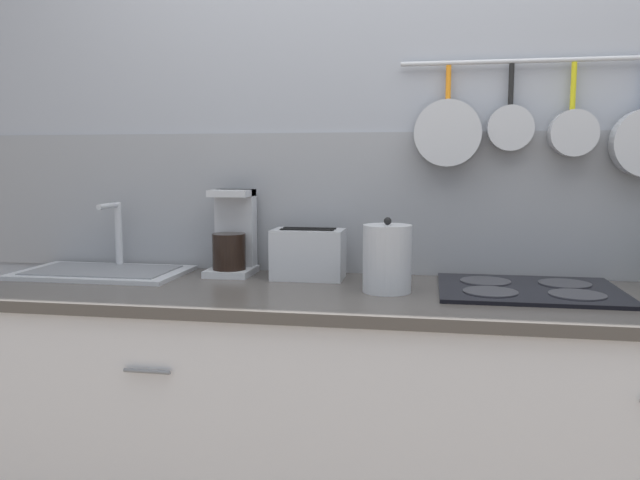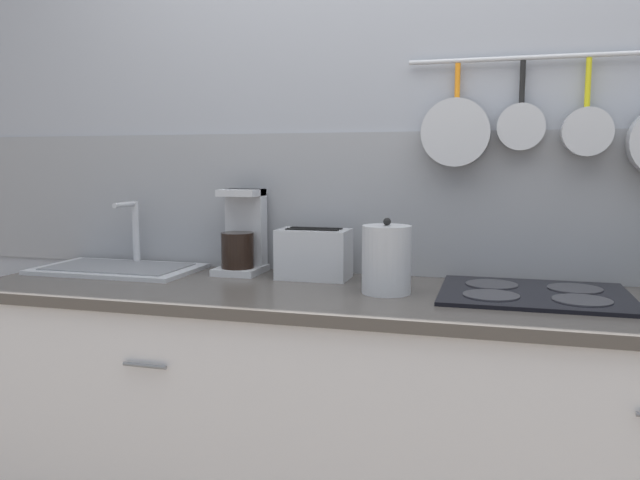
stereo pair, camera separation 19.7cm
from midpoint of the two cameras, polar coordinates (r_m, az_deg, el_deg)
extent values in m
cube|color=#999EA8|center=(2.27, 11.05, 6.95)|extent=(7.20, 0.06, 2.60)
cube|color=gray|center=(2.27, 10.96, 3.23)|extent=(7.20, 0.07, 0.51)
cylinder|color=#B7BABF|center=(2.29, 28.84, 14.75)|extent=(1.38, 0.02, 0.02)
cylinder|color=orange|center=(2.23, 15.03, 13.86)|extent=(0.02, 0.02, 0.12)
cylinder|color=#B7BABF|center=(2.18, 14.87, 9.47)|extent=(0.23, 0.06, 0.23)
cylinder|color=black|center=(2.23, 20.52, 13.38)|extent=(0.02, 0.02, 0.14)
cylinder|color=#B7BABF|center=(2.20, 20.40, 9.67)|extent=(0.15, 0.04, 0.15)
cylinder|color=gold|center=(2.26, 25.70, 12.83)|extent=(0.02, 0.02, 0.16)
cylinder|color=#B7BABF|center=(2.21, 25.63, 8.91)|extent=(0.15, 0.06, 0.15)
cube|color=silver|center=(2.10, 9.61, -17.46)|extent=(2.77, 0.61, 0.86)
cylinder|color=slate|center=(1.91, -12.89, -11.18)|extent=(0.14, 0.01, 0.01)
cube|color=#4C4742|center=(1.96, 9.88, -5.42)|extent=(2.81, 0.65, 0.03)
cube|color=#B7BABF|center=(2.42, -15.80, -2.58)|extent=(0.59, 0.34, 0.01)
cube|color=slate|center=(2.42, -15.80, -2.36)|extent=(0.50, 0.27, 0.00)
cylinder|color=#B7BABF|center=(2.52, -14.36, 0.57)|extent=(0.03, 0.03, 0.26)
cylinder|color=#B7BABF|center=(2.45, -15.25, 3.14)|extent=(0.02, 0.14, 0.02)
cube|color=#B7BABF|center=(2.29, -4.86, -2.77)|extent=(0.16, 0.19, 0.02)
cube|color=#B7BABF|center=(2.33, -4.36, 0.90)|extent=(0.14, 0.07, 0.31)
cylinder|color=black|center=(2.26, -5.08, -0.96)|extent=(0.12, 0.12, 0.13)
cube|color=#B7BABF|center=(2.28, -4.76, 4.33)|extent=(0.14, 0.14, 0.02)
cube|color=#B7BABF|center=(2.17, 2.04, -1.30)|extent=(0.25, 0.15, 0.17)
cube|color=black|center=(2.14, 1.88, 0.95)|extent=(0.19, 0.03, 0.00)
cube|color=black|center=(2.19, 2.21, 1.09)|extent=(0.19, 0.03, 0.00)
cube|color=black|center=(2.20, -1.29, -0.28)|extent=(0.02, 0.02, 0.02)
cylinder|color=#B7BABF|center=(1.95, 9.00, -1.79)|extent=(0.15, 0.15, 0.21)
sphere|color=black|center=(1.93, 9.06, 1.66)|extent=(0.02, 0.02, 0.02)
cube|color=black|center=(2.04, 21.64, -4.64)|extent=(0.56, 0.45, 0.01)
cylinder|color=#38383D|center=(1.94, 18.22, -4.84)|extent=(0.16, 0.16, 0.00)
cylinder|color=#38383D|center=(1.97, 25.56, -5.02)|extent=(0.16, 0.16, 0.00)
cylinder|color=#38383D|center=(2.12, 18.02, -3.88)|extent=(0.16, 0.16, 0.00)
cylinder|color=#38383D|center=(2.14, 24.76, -4.05)|extent=(0.16, 0.16, 0.00)
camera|label=1|loc=(0.10, -87.14, 0.35)|focal=35.00mm
camera|label=2|loc=(0.10, 92.86, -0.35)|focal=35.00mm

